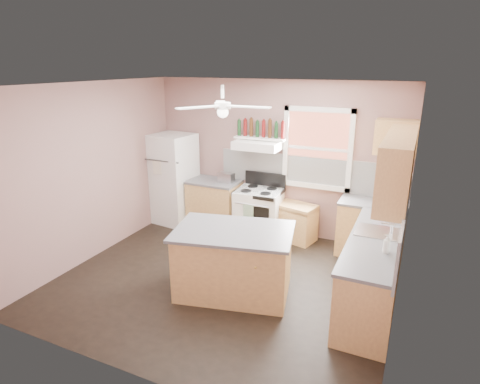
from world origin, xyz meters
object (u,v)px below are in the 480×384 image
at_px(toaster, 226,178).
at_px(island, 234,263).
at_px(stove, 259,213).
at_px(refrigerator, 174,179).
at_px(cart, 296,222).

bearing_deg(toaster, island, -56.68).
relative_size(stove, island, 0.60).
bearing_deg(refrigerator, toaster, 9.90).
distance_m(refrigerator, stove, 1.80).
bearing_deg(cart, island, -84.08).
bearing_deg(island, refrigerator, 126.55).
xyz_separation_m(toaster, stove, (0.67, -0.07, -0.56)).
bearing_deg(refrigerator, cart, 9.35).
height_order(cart, island, island).
relative_size(toaster, cart, 0.43).
xyz_separation_m(refrigerator, cart, (2.39, 0.12, -0.53)).
xyz_separation_m(stove, island, (0.38, -1.82, 0.00)).
xyz_separation_m(refrigerator, toaster, (1.08, 0.06, 0.14)).
relative_size(cart, island, 0.45).
distance_m(refrigerator, island, 2.84).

